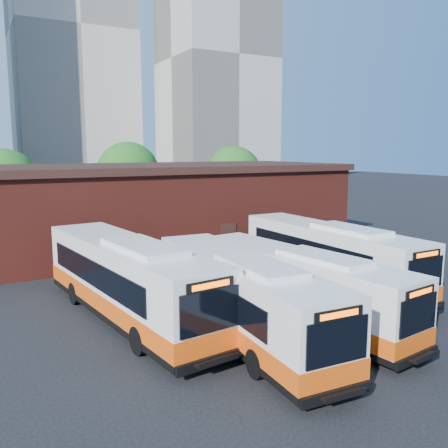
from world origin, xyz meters
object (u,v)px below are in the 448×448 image
bus_west (128,283)px  bus_mideast (298,289)px  bus_midwest (240,300)px  bus_east (329,257)px

bus_west → bus_mideast: size_ratio=1.14×
bus_west → bus_mideast: 7.50m
bus_midwest → bus_mideast: size_ratio=1.04×
bus_east → bus_midwest: bearing=-154.6°
bus_midwest → bus_west: bearing=132.0°
bus_west → bus_midwest: bus_west is taller
bus_west → bus_east: size_ratio=1.06×
bus_midwest → bus_east: 9.04m
bus_west → bus_midwest: size_ratio=1.09×
bus_midwest → bus_mideast: (3.11, 0.31, -0.07)m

